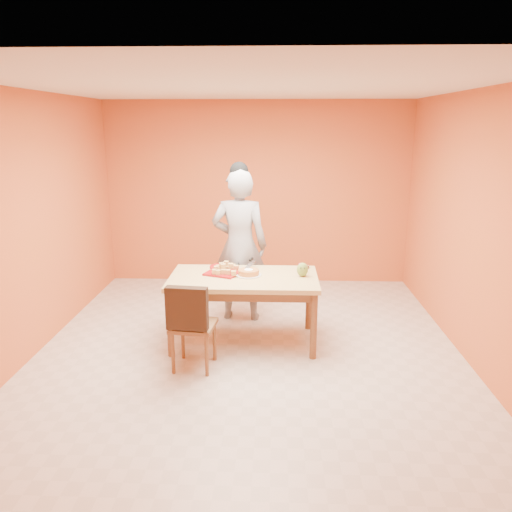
{
  "coord_description": "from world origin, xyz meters",
  "views": [
    {
      "loc": [
        0.27,
        -4.92,
        2.36
      ],
      "look_at": [
        0.06,
        0.3,
        0.97
      ],
      "focal_mm": 35.0,
      "sensor_mm": 36.0,
      "label": 1
    }
  ],
  "objects_px": {
    "red_dinner_plate": "(221,267)",
    "person": "(240,246)",
    "checker_tin": "(305,267)",
    "pastry_platter": "(224,272)",
    "magenta_glass": "(302,268)",
    "dining_table": "(244,285)",
    "dining_chair": "(193,324)",
    "egg_ornament": "(302,270)",
    "sponge_cake": "(249,272)"
  },
  "relations": [
    {
      "from": "red_dinner_plate",
      "to": "sponge_cake",
      "type": "relative_size",
      "value": 1.18
    },
    {
      "from": "magenta_glass",
      "to": "pastry_platter",
      "type": "bearing_deg",
      "value": -176.17
    },
    {
      "from": "red_dinner_plate",
      "to": "checker_tin",
      "type": "height_order",
      "value": "checker_tin"
    },
    {
      "from": "dining_table",
      "to": "sponge_cake",
      "type": "distance_m",
      "value": 0.15
    },
    {
      "from": "person",
      "to": "pastry_platter",
      "type": "xyz_separation_m",
      "value": [
        -0.14,
        -0.61,
        -0.16
      ]
    },
    {
      "from": "dining_chair",
      "to": "magenta_glass",
      "type": "xyz_separation_m",
      "value": [
        1.09,
        0.81,
        0.34
      ]
    },
    {
      "from": "egg_ornament",
      "to": "magenta_glass",
      "type": "bearing_deg",
      "value": 78.1
    },
    {
      "from": "dining_chair",
      "to": "pastry_platter",
      "type": "relative_size",
      "value": 2.59
    },
    {
      "from": "sponge_cake",
      "to": "magenta_glass",
      "type": "relative_size",
      "value": 2.22
    },
    {
      "from": "egg_ornament",
      "to": "checker_tin",
      "type": "bearing_deg",
      "value": 69.53
    },
    {
      "from": "magenta_glass",
      "to": "checker_tin",
      "type": "xyz_separation_m",
      "value": [
        0.05,
        0.18,
        -0.04
      ]
    },
    {
      "from": "sponge_cake",
      "to": "egg_ornament",
      "type": "distance_m",
      "value": 0.58
    },
    {
      "from": "dining_table",
      "to": "egg_ornament",
      "type": "height_order",
      "value": "egg_ornament"
    },
    {
      "from": "dining_chair",
      "to": "red_dinner_plate",
      "type": "xyz_separation_m",
      "value": [
        0.18,
        0.98,
        0.3
      ]
    },
    {
      "from": "person",
      "to": "magenta_glass",
      "type": "xyz_separation_m",
      "value": [
        0.73,
        -0.55,
        -0.12
      ]
    },
    {
      "from": "dining_table",
      "to": "egg_ornament",
      "type": "distance_m",
      "value": 0.66
    },
    {
      "from": "magenta_glass",
      "to": "checker_tin",
      "type": "height_order",
      "value": "magenta_glass"
    },
    {
      "from": "sponge_cake",
      "to": "checker_tin",
      "type": "xyz_separation_m",
      "value": [
        0.63,
        0.32,
        -0.02
      ]
    },
    {
      "from": "checker_tin",
      "to": "egg_ornament",
      "type": "bearing_deg",
      "value": -97.96
    },
    {
      "from": "pastry_platter",
      "to": "sponge_cake",
      "type": "distance_m",
      "value": 0.29
    },
    {
      "from": "checker_tin",
      "to": "magenta_glass",
      "type": "bearing_deg",
      "value": -104.33
    },
    {
      "from": "magenta_glass",
      "to": "dining_table",
      "type": "bearing_deg",
      "value": -165.23
    },
    {
      "from": "person",
      "to": "magenta_glass",
      "type": "distance_m",
      "value": 0.92
    },
    {
      "from": "checker_tin",
      "to": "red_dinner_plate",
      "type": "bearing_deg",
      "value": -179.27
    },
    {
      "from": "dining_table",
      "to": "sponge_cake",
      "type": "height_order",
      "value": "sponge_cake"
    },
    {
      "from": "sponge_cake",
      "to": "egg_ornament",
      "type": "height_order",
      "value": "egg_ornament"
    },
    {
      "from": "magenta_glass",
      "to": "red_dinner_plate",
      "type": "bearing_deg",
      "value": 169.41
    },
    {
      "from": "red_dinner_plate",
      "to": "egg_ornament",
      "type": "relative_size",
      "value": 1.75
    },
    {
      "from": "dining_table",
      "to": "person",
      "type": "height_order",
      "value": "person"
    },
    {
      "from": "sponge_cake",
      "to": "egg_ornament",
      "type": "bearing_deg",
      "value": -0.79
    },
    {
      "from": "person",
      "to": "egg_ornament",
      "type": "height_order",
      "value": "person"
    },
    {
      "from": "sponge_cake",
      "to": "checker_tin",
      "type": "bearing_deg",
      "value": 26.7
    },
    {
      "from": "magenta_glass",
      "to": "dining_chair",
      "type": "bearing_deg",
      "value": -143.42
    },
    {
      "from": "red_dinner_plate",
      "to": "person",
      "type": "bearing_deg",
      "value": 63.63
    },
    {
      "from": "dining_table",
      "to": "egg_ornament",
      "type": "relative_size",
      "value": 10.49
    },
    {
      "from": "dining_table",
      "to": "red_dinner_plate",
      "type": "height_order",
      "value": "red_dinner_plate"
    },
    {
      "from": "checker_tin",
      "to": "dining_table",
      "type": "bearing_deg",
      "value": -152.76
    },
    {
      "from": "dining_table",
      "to": "dining_chair",
      "type": "height_order",
      "value": "dining_chair"
    },
    {
      "from": "egg_ornament",
      "to": "checker_tin",
      "type": "height_order",
      "value": "egg_ornament"
    },
    {
      "from": "dining_chair",
      "to": "magenta_glass",
      "type": "height_order",
      "value": "dining_chair"
    },
    {
      "from": "egg_ornament",
      "to": "pastry_platter",
      "type": "bearing_deg",
      "value": 161.97
    },
    {
      "from": "dining_chair",
      "to": "egg_ornament",
      "type": "height_order",
      "value": "egg_ornament"
    },
    {
      "from": "sponge_cake",
      "to": "dining_table",
      "type": "bearing_deg",
      "value": -146.77
    },
    {
      "from": "pastry_platter",
      "to": "checker_tin",
      "type": "relative_size",
      "value": 3.45
    },
    {
      "from": "dining_chair",
      "to": "pastry_platter",
      "type": "bearing_deg",
      "value": 79.17
    },
    {
      "from": "person",
      "to": "sponge_cake",
      "type": "relative_size",
      "value": 8.17
    },
    {
      "from": "dining_chair",
      "to": "sponge_cake",
      "type": "distance_m",
      "value": 0.91
    },
    {
      "from": "dining_table",
      "to": "dining_chair",
      "type": "relative_size",
      "value": 1.77
    },
    {
      "from": "sponge_cake",
      "to": "magenta_glass",
      "type": "bearing_deg",
      "value": 12.87
    },
    {
      "from": "egg_ornament",
      "to": "person",
      "type": "bearing_deg",
      "value": 123.97
    }
  ]
}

